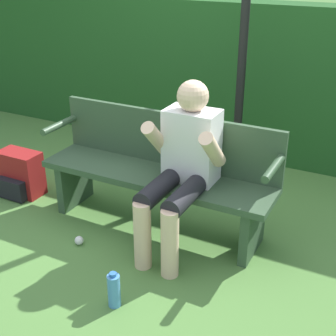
{
  "coord_description": "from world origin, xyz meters",
  "views": [
    {
      "loc": [
        1.41,
        -2.54,
        1.84
      ],
      "look_at": [
        0.15,
        -0.1,
        0.54
      ],
      "focal_mm": 50.0,
      "sensor_mm": 36.0,
      "label": 1
    }
  ],
  "objects_px": {
    "park_bench": "(159,170)",
    "backpack": "(20,175)",
    "person_seated": "(183,162)",
    "water_bottle": "(114,290)"
  },
  "relations": [
    {
      "from": "backpack",
      "to": "water_bottle",
      "type": "relative_size",
      "value": 1.62
    },
    {
      "from": "water_bottle",
      "to": "park_bench",
      "type": "bearing_deg",
      "value": 102.19
    },
    {
      "from": "person_seated",
      "to": "backpack",
      "type": "xyz_separation_m",
      "value": [
        -1.46,
        0.02,
        -0.42
      ]
    },
    {
      "from": "park_bench",
      "to": "backpack",
      "type": "xyz_separation_m",
      "value": [
        -1.21,
        -0.13,
        -0.25
      ]
    },
    {
      "from": "water_bottle",
      "to": "backpack",
      "type": "bearing_deg",
      "value": 151.3
    },
    {
      "from": "backpack",
      "to": "water_bottle",
      "type": "bearing_deg",
      "value": -28.7
    },
    {
      "from": "park_bench",
      "to": "backpack",
      "type": "distance_m",
      "value": 1.25
    },
    {
      "from": "person_seated",
      "to": "water_bottle",
      "type": "distance_m",
      "value": 0.9
    },
    {
      "from": "park_bench",
      "to": "person_seated",
      "type": "xyz_separation_m",
      "value": [
        0.25,
        -0.15,
        0.17
      ]
    },
    {
      "from": "person_seated",
      "to": "water_bottle",
      "type": "relative_size",
      "value": 4.91
    }
  ]
}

